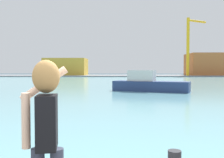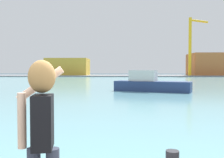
# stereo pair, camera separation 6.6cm
# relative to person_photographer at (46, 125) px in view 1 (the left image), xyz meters

# --- Properties ---
(ground_plane) EXTENTS (220.00, 220.00, 0.00)m
(ground_plane) POSITION_rel_person_photographer_xyz_m (0.72, 49.80, -1.76)
(ground_plane) COLOR #334751
(harbor_water) EXTENTS (140.00, 100.00, 0.02)m
(harbor_water) POSITION_rel_person_photographer_xyz_m (0.72, 51.80, -1.75)
(harbor_water) COLOR #6BA8B2
(harbor_water) RESTS_ON ground_plane
(far_shore_dock) EXTENTS (140.00, 20.00, 0.38)m
(far_shore_dock) POSITION_rel_person_photographer_xyz_m (0.72, 91.80, -1.57)
(far_shore_dock) COLOR gray
(far_shore_dock) RESTS_ON ground_plane
(person_photographer) EXTENTS (0.53, 0.55, 1.74)m
(person_photographer) POSITION_rel_person_photographer_xyz_m (0.00, 0.00, 0.00)
(person_photographer) COLOR #2D3342
(person_photographer) RESTS_ON quay_promenade
(boat_moored) EXTENTS (8.26, 4.84, 2.26)m
(boat_moored) POSITION_rel_person_photographer_xyz_m (3.97, 25.33, -0.94)
(boat_moored) COLOR navy
(boat_moored) RESTS_ON harbor_water
(warehouse_left) EXTENTS (14.84, 11.66, 6.08)m
(warehouse_left) POSITION_rel_person_photographer_xyz_m (-18.61, 92.79, 1.66)
(warehouse_left) COLOR gold
(warehouse_left) RESTS_ON far_shore_dock
(warehouse_right) EXTENTS (16.10, 13.00, 7.79)m
(warehouse_right) POSITION_rel_person_photographer_xyz_m (33.96, 92.60, 2.52)
(warehouse_right) COLOR #B26633
(warehouse_right) RESTS_ON far_shore_dock
(port_crane) EXTENTS (7.70, 5.05, 19.33)m
(port_crane) POSITION_rel_person_photographer_xyz_m (24.54, 85.91, 9.82)
(port_crane) COLOR yellow
(port_crane) RESTS_ON far_shore_dock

